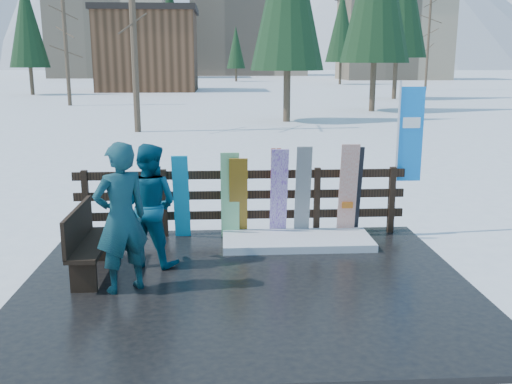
{
  "coord_description": "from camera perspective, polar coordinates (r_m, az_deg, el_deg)",
  "views": [
    {
      "loc": [
        -0.3,
        -7.21,
        2.97
      ],
      "look_at": [
        0.18,
        1.0,
        1.1
      ],
      "focal_mm": 40.0,
      "sensor_mm": 36.0,
      "label": 1
    }
  ],
  "objects": [
    {
      "name": "ground",
      "position": [
        7.8,
        -0.92,
        -9.57
      ],
      "size": [
        700.0,
        700.0,
        0.0
      ],
      "primitive_type": "plane",
      "color": "white",
      "rests_on": "ground"
    },
    {
      "name": "bench",
      "position": [
        8.19,
        -16.57,
        -4.6
      ],
      "size": [
        0.41,
        1.5,
        0.97
      ],
      "color": "black",
      "rests_on": "deck"
    },
    {
      "name": "resort_buildings",
      "position": [
        122.81,
        -2.88,
        16.02
      ],
      "size": [
        73.0,
        87.6,
        22.6
      ],
      "color": "tan",
      "rests_on": "ground"
    },
    {
      "name": "person_back",
      "position": [
        8.34,
        -10.63,
        -1.28
      ],
      "size": [
        1.06,
        0.95,
        1.78
      ],
      "primitive_type": "imported",
      "rotation": [
        0.0,
        0.0,
        2.76
      ],
      "color": "navy",
      "rests_on": "deck"
    },
    {
      "name": "snowboard_4",
      "position": [
        9.52,
        4.7,
        -0.01
      ],
      "size": [
        0.26,
        0.28,
        1.57
      ],
      "primitive_type": "cube",
      "rotation": [
        0.16,
        0.0,
        0.0
      ],
      "color": "black",
      "rests_on": "deck"
    },
    {
      "name": "snowboard_0",
      "position": [
        9.47,
        -7.48,
        -0.53
      ],
      "size": [
        0.26,
        0.41,
        1.45
      ],
      "primitive_type": "cube",
      "rotation": [
        0.26,
        0.0,
        0.0
      ],
      "color": "#129CCB",
      "rests_on": "deck"
    },
    {
      "name": "trees",
      "position": [
        55.27,
        2.73,
        15.74
      ],
      "size": [
        41.94,
        68.6,
        13.38
      ],
      "color": "#382B1E",
      "rests_on": "ground"
    },
    {
      "name": "ski_pair_a",
      "position": [
        9.54,
        1.93,
        -0.07
      ],
      "size": [
        0.17,
        0.22,
        1.53
      ],
      "color": "#B12E15",
      "rests_on": "deck"
    },
    {
      "name": "person_front",
      "position": [
        7.41,
        -13.34,
        -2.54
      ],
      "size": [
        0.85,
        0.78,
        1.94
      ],
      "primitive_type": "imported",
      "rotation": [
        0.0,
        0.0,
        3.71
      ],
      "color": "#175751",
      "rests_on": "deck"
    },
    {
      "name": "snowboard_1",
      "position": [
        9.44,
        -2.61,
        -0.37
      ],
      "size": [
        0.3,
        0.24,
        1.48
      ],
      "primitive_type": "cube",
      "rotation": [
        0.14,
        0.0,
        0.0
      ],
      "color": "white",
      "rests_on": "deck"
    },
    {
      "name": "ski_pair_b",
      "position": [
        9.76,
        9.99,
        0.08
      ],
      "size": [
        0.16,
        0.29,
        1.54
      ],
      "color": "black",
      "rests_on": "deck"
    },
    {
      "name": "snow_patch",
      "position": [
        9.33,
        4.13,
        -4.88
      ],
      "size": [
        2.41,
        1.0,
        0.12
      ],
      "primitive_type": "cube",
      "color": "white",
      "rests_on": "deck"
    },
    {
      "name": "snowboard_5",
      "position": [
        9.65,
        9.18,
        0.14
      ],
      "size": [
        0.3,
        0.26,
        1.6
      ],
      "primitive_type": "cube",
      "rotation": [
        0.15,
        0.0,
        0.0
      ],
      "color": "white",
      "rests_on": "deck"
    },
    {
      "name": "snowboard_3",
      "position": [
        9.48,
        2.3,
        -0.14
      ],
      "size": [
        0.28,
        0.36,
        1.53
      ],
      "primitive_type": "cube",
      "rotation": [
        0.22,
        0.0,
        0.0
      ],
      "color": "white",
      "rests_on": "deck"
    },
    {
      "name": "rental_flag",
      "position": [
        10.05,
        14.9,
        5.04
      ],
      "size": [
        0.45,
        0.04,
        2.6
      ],
      "color": "silver",
      "rests_on": "deck"
    },
    {
      "name": "snowboard_2",
      "position": [
        9.45,
        -1.78,
        -0.62
      ],
      "size": [
        0.3,
        0.36,
        1.39
      ],
      "primitive_type": "cube",
      "rotation": [
        0.24,
        0.0,
        0.0
      ],
      "color": "#FFA419",
      "rests_on": "deck"
    },
    {
      "name": "fence",
      "position": [
        9.67,
        -1.5,
        -0.52
      ],
      "size": [
        5.6,
        0.1,
        1.15
      ],
      "color": "black",
      "rests_on": "deck"
    },
    {
      "name": "deck",
      "position": [
        7.79,
        -0.92,
        -9.29
      ],
      "size": [
        6.0,
        5.0,
        0.08
      ],
      "primitive_type": "cube",
      "color": "black",
      "rests_on": "ground"
    }
  ]
}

